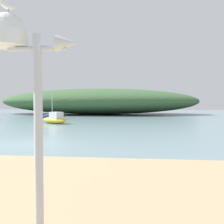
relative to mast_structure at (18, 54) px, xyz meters
name	(u,v)px	position (x,y,z in m)	size (l,w,h in m)	color
ground_plane	(28,144)	(-4.02, 8.95, -2.84)	(120.00, 120.00, 0.00)	gray
distant_hill	(98,101)	(-5.87, 42.15, -0.51)	(36.13, 15.42, 4.65)	#3D6038
mast_structure	(18,54)	(0.00, 0.00, 0.00)	(1.23, 0.53, 3.19)	silver
seagull_on_radar	(7,4)	(-0.14, -0.01, 0.67)	(0.21, 0.27, 0.21)	orange
motorboat_inner_mooring	(55,119)	(-6.91, 21.37, -2.39)	(3.51, 2.82, 1.19)	gold
sailboat_by_sandbar	(52,117)	(-9.12, 26.87, -2.47)	(3.09, 2.38, 3.11)	#2D4C9E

